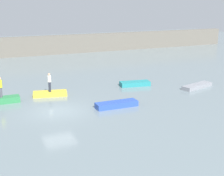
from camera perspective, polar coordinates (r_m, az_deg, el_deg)
ground_plane at (r=25.66m, az=-9.48°, el=-4.06°), size 120.00×120.00×0.00m
embankment_wall at (r=52.12m, az=-17.39°, el=6.92°), size 80.00×1.20×3.03m
rowboat_green at (r=28.75m, az=-19.00°, el=-2.06°), size 2.96×0.99×0.51m
rowboat_yellow at (r=29.91m, az=-10.93°, el=-0.99°), size 3.23×1.89×0.36m
rowboat_blue at (r=26.20m, az=0.82°, el=-2.92°), size 3.51×1.04×0.45m
rowboat_teal at (r=32.88m, az=4.08°, el=0.79°), size 3.19×1.67×0.44m
rowboat_grey at (r=33.11m, az=14.86°, el=0.35°), size 3.82×1.96×0.37m
person_hiviz_shirt at (r=28.42m, az=-19.21°, el=0.33°), size 0.32×0.32×1.75m
person_white_shirt at (r=29.62m, az=-11.03°, el=1.14°), size 0.32×0.32×1.73m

